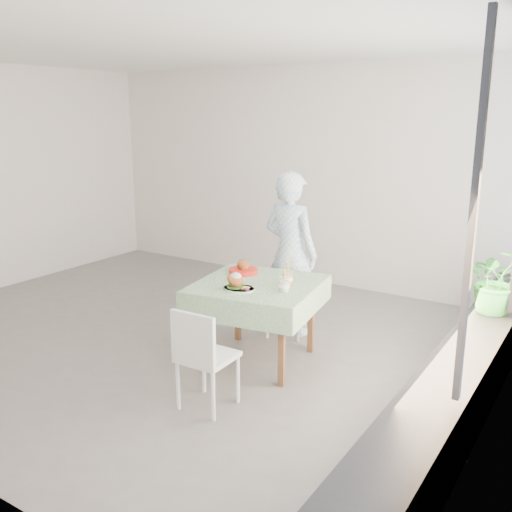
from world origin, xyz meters
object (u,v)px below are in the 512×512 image
Objects in this scene: chair_far at (287,311)px; juice_cup_orange at (287,278)px; potted_plant at (497,280)px; diner at (290,253)px; cafe_table at (258,313)px; chair_near at (207,377)px; main_dish at (237,284)px.

chair_far is 2.93× the size of juice_cup_orange.
potted_plant is at bearing 9.78° from chair_far.
diner is at bearing -172.64° from potted_plant.
juice_cup_orange is at bearing 123.81° from diner.
potted_plant is (1.80, 1.04, 0.34)m from cafe_table.
potted_plant reaches higher than juice_cup_orange.
cafe_table is at bearing -81.86° from chair_far.
cafe_table is at bearing -160.38° from juice_cup_orange.
chair_far is 0.47× the size of diner.
diner reaches higher than juice_cup_orange.
chair_far is at bearing 98.09° from chair_near.
diner is 0.80m from juice_cup_orange.
chair_far is at bearing 98.14° from cafe_table.
chair_near reaches higher than chair_far.
main_dish is (0.07, -1.05, -0.04)m from diner.
potted_plant is at bearing 30.06° from cafe_table.
chair_far is 1.65m from chair_near.
cafe_table is at bearing -149.94° from potted_plant.
main_dish is 2.25m from potted_plant.
diner is at bearing 100.69° from chair_far.
potted_plant reaches higher than chair_near.
main_dish is 0.48× the size of potted_plant.
cafe_table is 4.45× the size of juice_cup_orange.
potted_plant is (1.92, 0.25, -0.03)m from diner.
main_dish is (-0.04, -0.25, 0.33)m from cafe_table.
chair_near is 0.88m from main_dish.
juice_cup_orange is at bearing -148.42° from potted_plant.
juice_cup_orange is at bearing 19.62° from cafe_table.
potted_plant is (1.84, 1.30, 0.01)m from main_dish.
diner is at bearing 93.99° from main_dish.
chair_far is 2.01m from potted_plant.
main_dish is at bearing -86.58° from chair_far.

